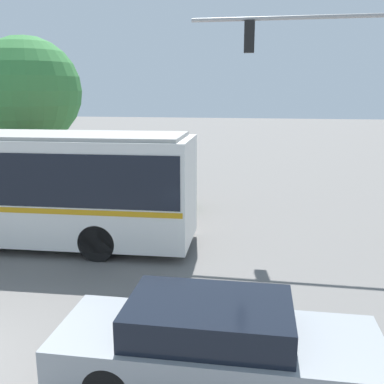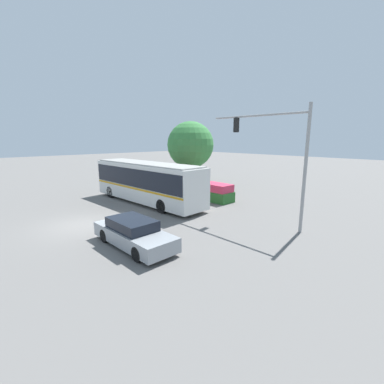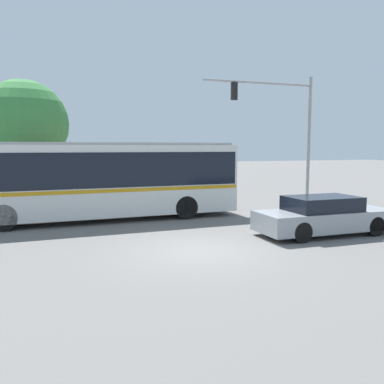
% 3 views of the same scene
% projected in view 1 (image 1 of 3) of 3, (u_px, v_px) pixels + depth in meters
% --- Properties ---
extents(city_bus, '(11.40, 2.99, 3.25)m').
position_uv_depth(city_bus, '(0.00, 181.00, 12.68)').
color(city_bus, silver).
rests_on(city_bus, ground).
extents(sedan_foreground, '(4.92, 1.85, 1.36)m').
position_uv_depth(sedan_foreground, '(215.00, 345.00, 6.58)').
color(sedan_foreground, gray).
rests_on(sedan_foreground, ground).
extents(traffic_light_pole, '(6.46, 0.24, 6.95)m').
position_uv_depth(traffic_light_pole, '(356.00, 84.00, 12.61)').
color(traffic_light_pole, gray).
rests_on(traffic_light_pole, ground).
extents(flowering_hedge, '(8.70, 1.53, 1.46)m').
position_uv_depth(flowering_hedge, '(83.00, 187.00, 17.17)').
color(flowering_hedge, '#286028').
rests_on(flowering_hedge, ground).
extents(street_tree_left, '(5.05, 5.05, 6.94)m').
position_uv_depth(street_tree_left, '(28.00, 91.00, 20.55)').
color(street_tree_left, brown).
rests_on(street_tree_left, ground).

